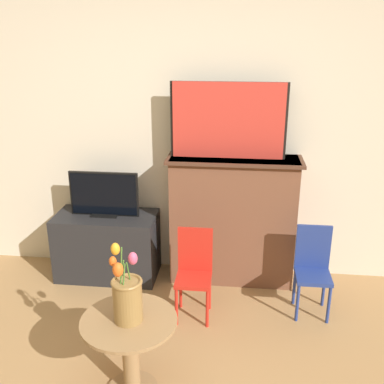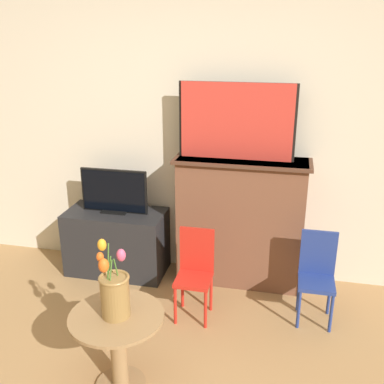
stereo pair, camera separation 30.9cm
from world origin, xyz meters
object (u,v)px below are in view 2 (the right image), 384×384
Objects in this scene: tv_monitor at (114,192)px; vase_tulips at (114,292)px; chair_blue at (317,272)px; chair_red at (195,269)px; painting at (236,121)px.

vase_tulips reaches higher than tv_monitor.
chair_blue is 1.38× the size of vase_tulips.
vase_tulips is (-1.18, -0.99, 0.29)m from chair_blue.
tv_monitor is 1.45m from vase_tulips.
vase_tulips is (-0.29, -0.85, 0.29)m from chair_red.
chair_blue is at bearing -11.44° from tv_monitor.
chair_red is 1.00× the size of chair_blue.
chair_red is at bearing 71.22° from vase_tulips.
vase_tulips is (-0.49, -1.42, -0.73)m from painting.
vase_tulips is (0.53, -1.34, -0.09)m from tv_monitor.
painting is 1.85× the size of vase_tulips.
vase_tulips is at bearing -68.32° from tv_monitor.
tv_monitor is 1.79m from chair_blue.
painting is at bearing 4.15° from tv_monitor.
chair_blue is at bearing -31.57° from painting.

